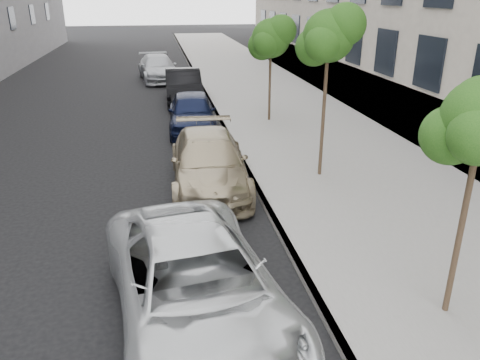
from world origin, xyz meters
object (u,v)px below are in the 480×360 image
object	(u,v)px
minivan	(196,285)
sedan_blue	(192,112)
tree_mid	(330,36)
sedan_black	(183,86)
suv	(209,162)
sedan_rear	(158,68)
tree_far	(272,38)

from	to	relation	value
minivan	sedan_blue	distance (m)	11.81
tree_mid	sedan_black	world-z (taller)	tree_mid
tree_mid	minivan	bearing A→B (deg)	-125.17
minivan	tree_mid	bearing A→B (deg)	46.45
suv	sedan_blue	bearing A→B (deg)	92.68
minivan	sedan_rear	world-z (taller)	sedan_rear
minivan	suv	size ratio (longest dim) A/B	1.08
tree_far	sedan_black	distance (m)	6.28
suv	tree_far	bearing A→B (deg)	65.75
sedan_blue	sedan_black	world-z (taller)	sedan_black
minivan	sedan_rear	bearing A→B (deg)	82.28
sedan_rear	sedan_black	bearing A→B (deg)	-86.48
tree_mid	sedan_rear	distance (m)	18.60
minivan	sedan_rear	xyz separation A→B (m)	(-0.27, 23.72, 0.00)
sedan_black	sedan_rear	distance (m)	6.74
tree_far	suv	size ratio (longest dim) A/B	0.83
tree_mid	sedan_rear	bearing A→B (deg)	104.16
tree_mid	minivan	world-z (taller)	tree_mid
tree_far	minivan	bearing A→B (deg)	-108.65
sedan_blue	sedan_rear	size ratio (longest dim) A/B	0.85
minivan	sedan_black	distance (m)	17.11
suv	sedan_blue	distance (m)	5.85
suv	sedan_rear	size ratio (longest dim) A/B	0.96
sedan_blue	tree_far	bearing A→B (deg)	14.68
tree_mid	sedan_black	distance (m)	12.05
sedan_blue	sedan_rear	distance (m)	12.00
sedan_blue	sedan_rear	bearing A→B (deg)	98.36
tree_mid	minivan	distance (m)	8.02
tree_mid	sedan_black	bearing A→B (deg)	106.67
suv	sedan_black	xyz separation A→B (m)	(0.00, 11.16, 0.07)
sedan_blue	sedan_black	xyz separation A→B (m)	(0.00, 5.31, 0.04)
suv	sedan_black	world-z (taller)	sedan_black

